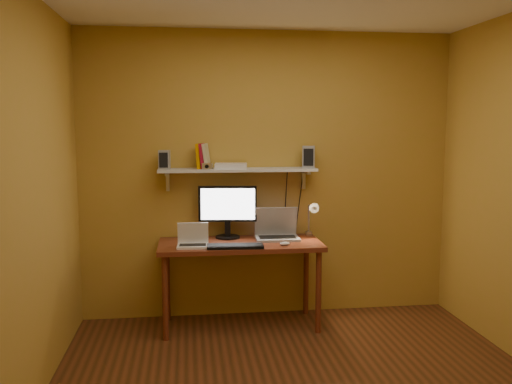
{
  "coord_description": "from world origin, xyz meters",
  "views": [
    {
      "loc": [
        -0.74,
        -3.29,
        1.76
      ],
      "look_at": [
        -0.17,
        1.18,
        1.2
      ],
      "focal_mm": 38.0,
      "sensor_mm": 36.0,
      "label": 1
    }
  ],
  "objects": [
    {
      "name": "speaker_right",
      "position": [
        0.35,
        1.48,
        1.47
      ],
      "size": [
        0.13,
        0.13,
        0.2
      ],
      "primitive_type": "cube",
      "rotation": [
        0.0,
        0.0,
        -0.24
      ],
      "color": "#92949A",
      "rests_on": "wall_shelf"
    },
    {
      "name": "netbook",
      "position": [
        -0.7,
        1.17,
        0.8
      ],
      "size": [
        0.27,
        0.2,
        0.2
      ],
      "rotation": [
        0.0,
        0.0,
        -0.05
      ],
      "color": "white",
      "rests_on": "desk"
    },
    {
      "name": "router",
      "position": [
        -0.35,
        1.47,
        1.4
      ],
      "size": [
        0.3,
        0.22,
        0.05
      ],
      "primitive_type": "cube",
      "rotation": [
        0.0,
        0.0,
        -0.11
      ],
      "color": "white",
      "rests_on": "wall_shelf"
    },
    {
      "name": "desk_lamp",
      "position": [
        0.37,
        1.41,
        0.96
      ],
      "size": [
        0.09,
        0.23,
        0.38
      ],
      "color": "silver",
      "rests_on": "desk"
    },
    {
      "name": "speaker_left",
      "position": [
        -0.93,
        1.47,
        1.46
      ],
      "size": [
        0.1,
        0.1,
        0.17
      ],
      "primitive_type": "cube",
      "rotation": [
        0.0,
        0.0,
        -0.13
      ],
      "color": "#92949A",
      "rests_on": "wall_shelf"
    },
    {
      "name": "wall_shelf",
      "position": [
        -0.29,
        1.47,
        1.36
      ],
      "size": [
        1.4,
        0.25,
        0.21
      ],
      "color": "silver",
      "rests_on": "room"
    },
    {
      "name": "mouse",
      "position": [
        0.07,
        1.11,
        0.77
      ],
      "size": [
        0.09,
        0.06,
        0.03
      ],
      "primitive_type": "ellipsoid",
      "rotation": [
        0.0,
        0.0,
        -0.04
      ],
      "color": "white",
      "rests_on": "desk"
    },
    {
      "name": "books",
      "position": [
        -0.6,
        1.49,
        1.49
      ],
      "size": [
        0.14,
        0.16,
        0.22
      ],
      "color": "#D08500",
      "rests_on": "wall_shelf"
    },
    {
      "name": "room",
      "position": [
        0.0,
        0.0,
        1.3
      ],
      "size": [
        3.44,
        3.24,
        2.64
      ],
      "color": "brown",
      "rests_on": "ground"
    },
    {
      "name": "shelf_camera",
      "position": [
        -0.56,
        1.4,
        1.4
      ],
      "size": [
        0.09,
        0.06,
        0.05
      ],
      "color": "silver",
      "rests_on": "wall_shelf"
    },
    {
      "name": "laptop",
      "position": [
        0.05,
        1.4,
        0.82
      ],
      "size": [
        0.39,
        0.28,
        0.28
      ],
      "rotation": [
        0.0,
        0.0,
        -0.03
      ],
      "color": "#92949A",
      "rests_on": "desk"
    },
    {
      "name": "monitor",
      "position": [
        -0.39,
        1.47,
        1.01
      ],
      "size": [
        0.52,
        0.24,
        0.47
      ],
      "rotation": [
        0.0,
        0.0,
        -0.11
      ],
      "color": "black",
      "rests_on": "desk"
    },
    {
      "name": "keyboard",
      "position": [
        -0.35,
        1.07,
        0.76
      ],
      "size": [
        0.47,
        0.18,
        0.02
      ],
      "primitive_type": "cube",
      "rotation": [
        0.0,
        0.0,
        -0.06
      ],
      "color": "black",
      "rests_on": "desk"
    },
    {
      "name": "desk",
      "position": [
        -0.29,
        1.28,
        0.66
      ],
      "size": [
        1.4,
        0.6,
        0.75
      ],
      "color": "maroon",
      "rests_on": "ground"
    }
  ]
}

